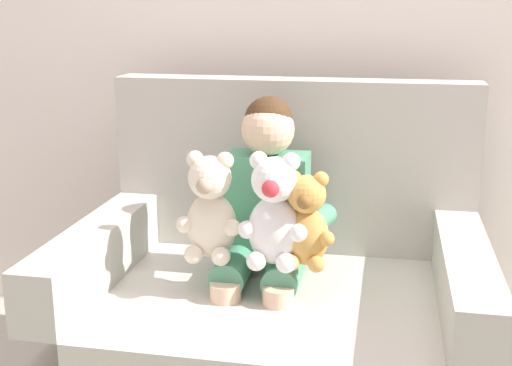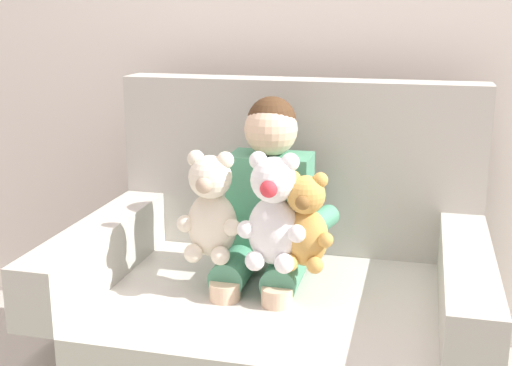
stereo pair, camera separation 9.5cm
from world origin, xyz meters
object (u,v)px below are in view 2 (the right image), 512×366
Objects in this scene: armchair at (278,315)px; plush_white at (274,214)px; seated_child at (266,215)px; plush_honey at (306,223)px; plush_cream at (211,209)px.

armchair is 3.69× the size of plush_white.
armchair is 1.54× the size of seated_child.
plush_honey is (0.15, -0.14, 0.03)m from seated_child.
armchair reaches higher than plush_white.
armchair is 3.80× the size of plush_cream.
plush_white is 0.20m from plush_cream.
seated_child is 2.40× the size of plush_white.
seated_child reaches higher than plush_cream.
armchair is 0.39m from plush_honey.
seated_child is 0.21m from plush_honey.
plush_white is (0.01, -0.13, 0.38)m from armchair.
seated_child is 2.47× the size of plush_cream.
armchair is at bearing 112.80° from plush_honey.
plush_white reaches higher than plush_honey.
armchair is 0.44m from plush_cream.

